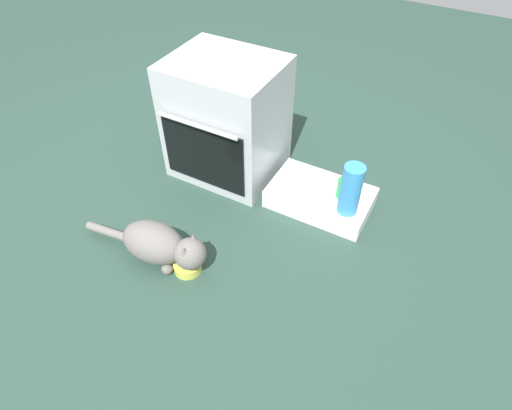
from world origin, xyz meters
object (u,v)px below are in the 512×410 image
at_px(oven, 227,120).
at_px(cat, 160,245).
at_px(soda_can, 343,188).
at_px(water_bottle, 351,190).
at_px(food_bowl, 187,265).
at_px(pantry_cabinet, 320,197).

bearing_deg(oven, cat, -83.29).
xyz_separation_m(oven, soda_can, (0.76, -0.04, -0.18)).
distance_m(oven, water_bottle, 0.84).
distance_m(oven, food_bowl, 0.90).
height_order(food_bowl, cat, cat).
height_order(cat, soda_can, soda_can).
bearing_deg(food_bowl, soda_can, 55.69).
distance_m(pantry_cabinet, food_bowl, 0.86).
bearing_deg(oven, water_bottle, -8.93).
relative_size(oven, soda_can, 5.98).
height_order(food_bowl, water_bottle, water_bottle).
bearing_deg(soda_can, water_bottle, -55.36).
xyz_separation_m(pantry_cabinet, water_bottle, (0.18, -0.09, 0.21)).
distance_m(food_bowl, water_bottle, 0.92).
bearing_deg(pantry_cabinet, food_bowl, -118.14).
distance_m(cat, soda_can, 1.02).
bearing_deg(soda_can, oven, 177.30).
xyz_separation_m(cat, soda_can, (0.67, 0.78, 0.05)).
relative_size(pantry_cabinet, food_bowl, 4.04).
xyz_separation_m(oven, cat, (0.10, -0.81, -0.23)).
relative_size(oven, food_bowl, 5.03).
relative_size(pantry_cabinet, water_bottle, 1.92).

